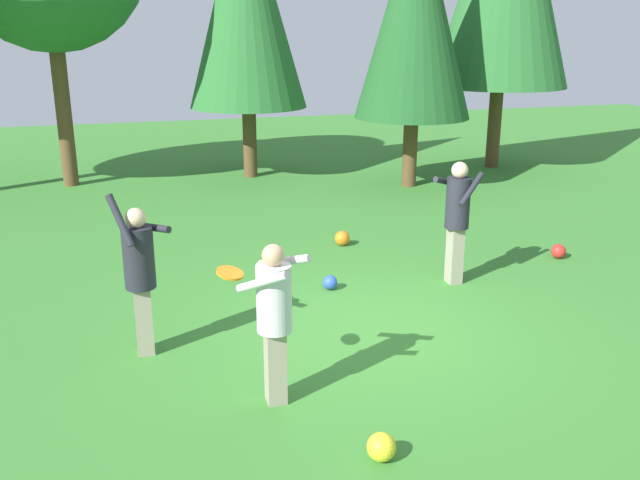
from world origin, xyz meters
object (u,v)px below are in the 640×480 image
Objects in this scene: ball_blue at (330,282)px; ball_orange at (342,238)px; person_thrower at (140,268)px; tree_right at (415,12)px; person_catcher at (274,311)px; ball_red at (558,251)px; person_bystander at (457,212)px; ball_yellow at (381,447)px; frisbee at (230,273)px.

ball_orange is at bearing 67.22° from ball_blue.
person_thrower reaches higher than ball_blue.
ball_blue is 7.77m from tree_right.
tree_right reaches higher than person_catcher.
ball_orange is 3.50m from ball_red.
person_bystander is 6.97× the size of ball_yellow.
tree_right is at bearing 53.42° from ball_orange.
ball_red is 6.29m from ball_yellow.
ball_orange is at bearing -126.58° from tree_right.
frisbee reaches higher than ball_red.
ball_orange is at bearing 75.22° from ball_yellow.
frisbee is 10.12m from tree_right.
ball_red is at bearing -87.47° from tree_right.
ball_yellow is at bearing -104.78° from ball_orange.
person_thrower is 3.04m from ball_blue.
ball_red is at bearing 25.38° from frisbee.
ball_yellow is (1.01, -1.55, -1.15)m from frisbee.
person_bystander is 2.05m from ball_blue.
person_bystander is 4.18m from frisbee.
frisbee is 1.83× the size of ball_blue.
person_bystander reaches higher than ball_orange.
person_bystander is at bearing -98.20° from person_catcher.
person_thrower reaches higher than person_bystander.
person_thrower is 1.88m from person_catcher.
person_bystander is 2.51m from ball_orange.
person_thrower is at bearing -17.80° from person_bystander.
person_thrower is 4.52m from person_bystander.
person_thrower reaches higher than frisbee.
ball_yellow is at bearing 24.19° from person_bystander.
ball_blue is (1.76, 2.40, -1.17)m from frisbee.
person_catcher is 6.46× the size of ball_yellow.
person_bystander is (4.39, 1.07, 0.03)m from person_thrower.
person_catcher is at bearing 2.52° from person_thrower.
person_thrower is at bearing -131.61° from tree_right.
person_thrower is at bearing 124.68° from ball_yellow.
tree_right is (1.86, 5.97, 2.77)m from person_bystander.
ball_blue is (2.59, 1.29, -0.92)m from person_thrower.
person_bystander reaches higher than frisbee.
ball_orange is (0.79, 1.88, 0.02)m from ball_blue.
ball_yellow reaches higher than ball_blue.
ball_yellow reaches higher than ball_red.
person_thrower is 4.98× the size of frisbee.
frisbee is at bearing -126.23° from ball_blue.
ball_red is (3.11, -1.60, -0.01)m from ball_orange.
tree_right is at bearing 101.59° from person_thrower.
ball_orange is 6.08m from tree_right.
tree_right is at bearing 65.55° from ball_yellow.
frisbee is 5.11m from ball_orange.
person_bystander reaches higher than person_catcher.
ball_orange is 6.03m from ball_yellow.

